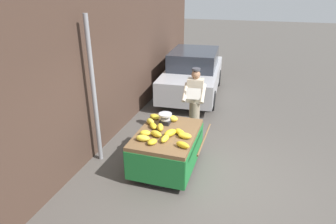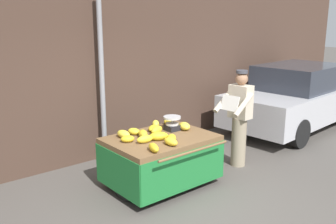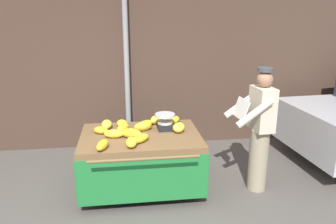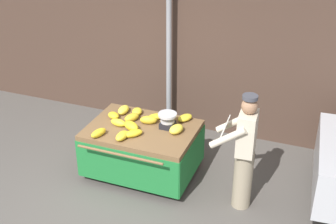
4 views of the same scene
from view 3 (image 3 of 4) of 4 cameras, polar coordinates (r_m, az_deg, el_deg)
The scene contains 19 objects.
back_wall at distance 6.05m, azimuth -7.35°, elevation 13.46°, with size 16.00×0.24×4.15m, color #473328.
street_pole at distance 5.79m, azimuth -7.05°, elevation 7.75°, with size 0.09×0.09×3.02m, color gray.
banana_cart at distance 4.62m, azimuth -4.64°, elevation -6.36°, with size 1.63×1.35×0.81m.
weighing_scale at distance 4.67m, azimuth -0.51°, elevation -1.69°, with size 0.28×0.28×0.24m.
banana_bunch_0 at distance 4.65m, azimuth -7.65°, elevation -2.68°, with size 0.13×0.26×0.12m, color gold.
banana_bunch_1 at distance 4.45m, azimuth -9.20°, elevation -3.68°, with size 0.12×0.26×0.11m, color yellow.
banana_bunch_2 at distance 4.64m, azimuth -11.33°, elevation -3.03°, with size 0.15×0.20×0.10m, color gold.
banana_bunch_3 at distance 4.11m, azimuth -11.10°, elevation -5.54°, with size 0.11×0.27×0.11m, color gold.
banana_bunch_4 at distance 4.83m, azimuth -3.77°, elevation -1.97°, with size 0.13×0.25×0.09m, color gold.
banana_bunch_5 at distance 4.99m, azimuth 1.03°, elevation -1.31°, with size 0.15×0.26×0.10m, color yellow.
banana_bunch_6 at distance 4.61m, azimuth 1.83°, elevation -2.64°, with size 0.17×0.25×0.13m, color yellow.
banana_bunch_7 at distance 4.15m, azimuth -6.24°, elevation -5.14°, with size 0.14×0.26×0.11m, color yellow.
banana_bunch_8 at distance 4.41m, azimuth -6.25°, elevation -3.62°, with size 0.16×0.28×0.13m, color gold.
banana_bunch_9 at distance 4.83m, azimuth -10.39°, elevation -2.08°, with size 0.15×0.27×0.12m, color yellow.
banana_bunch_10 at distance 4.95m, azimuth -2.15°, elevation -1.30°, with size 0.12×0.22×0.12m, color yellow.
banana_bunch_11 at distance 4.27m, azimuth -4.70°, elevation -4.50°, with size 0.13×0.29×0.10m, color gold.
banana_bunch_12 at distance 4.86m, azimuth -7.83°, elevation -1.93°, with size 0.15×0.21×0.10m, color yellow.
banana_bunch_13 at distance 4.67m, azimuth -4.27°, elevation -2.44°, with size 0.13×0.26×0.13m, color gold.
vendor_person at distance 4.67m, azimuth 15.30°, elevation -2.96°, with size 0.60×0.54×1.71m.
Camera 3 is at (-0.05, -3.29, 2.39)m, focal length 35.82 mm.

